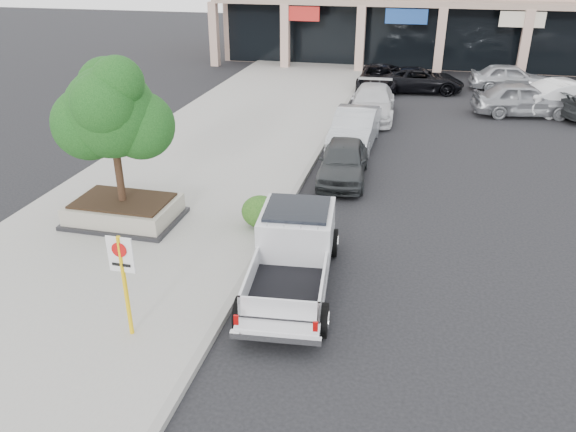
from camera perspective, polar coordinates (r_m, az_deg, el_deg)
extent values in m
plane|color=black|center=(13.15, 1.12, -9.18)|extent=(120.00, 120.00, 0.00)
cube|color=gray|center=(19.74, -10.76, 3.08)|extent=(8.00, 52.00, 0.15)
cube|color=gray|center=(18.54, 0.49, 2.03)|extent=(0.20, 52.00, 0.15)
cube|color=gray|center=(39.00, 23.32, 19.04)|extent=(40.00, 2.20, 0.35)
cube|color=tan|center=(40.58, -7.51, 17.82)|extent=(0.55, 0.55, 4.20)
cube|color=black|center=(40.28, 22.53, 15.98)|extent=(39.20, 0.08, 3.90)
cube|color=black|center=(17.38, -16.19, -0.25)|extent=(3.20, 2.20, 0.12)
cube|color=gray|center=(17.26, -16.31, 0.67)|extent=(3.00, 2.00, 0.50)
cube|color=black|center=(17.14, -16.43, 1.52)|extent=(2.70, 1.70, 0.06)
cylinder|color=black|center=(16.73, -16.90, 5.05)|extent=(0.22, 0.22, 2.20)
sphere|color=#0E350F|center=(16.29, -17.58, 9.99)|extent=(2.50, 2.50, 2.50)
sphere|color=#0E350F|center=(16.31, -14.72, 8.89)|extent=(1.90, 1.90, 1.90)
sphere|color=#0E350F|center=(16.72, -17.90, 12.46)|extent=(1.60, 1.60, 1.60)
cylinder|color=yellow|center=(11.91, -16.20, -6.93)|extent=(0.09, 0.09, 2.30)
cube|color=white|center=(11.54, -16.65, -3.78)|extent=(0.55, 0.03, 0.78)
cylinder|color=red|center=(11.46, -16.80, -3.33)|extent=(0.32, 0.01, 0.32)
ellipsoid|color=#143F12|center=(16.20, -2.83, 0.45)|extent=(1.10, 0.99, 0.93)
imported|color=#2C2F31|center=(20.00, 5.66, 5.63)|extent=(1.88, 4.17, 1.39)
imported|color=#A4A8AC|center=(23.53, 6.82, 8.85)|extent=(1.75, 4.72, 1.54)
imported|color=silver|center=(27.88, 8.57, 11.35)|extent=(2.35, 5.20, 1.48)
imported|color=black|center=(33.90, 9.20, 13.74)|extent=(2.27, 4.87, 1.35)
imported|color=#919399|center=(30.14, 22.79, 10.88)|extent=(5.01, 2.64, 1.62)
imported|color=silver|center=(31.45, 26.87, 10.71)|extent=(5.33, 3.50, 1.66)
imported|color=black|center=(33.61, 13.20, 13.32)|extent=(5.22, 2.96, 1.37)
imported|color=#A7AAB0|center=(35.46, 21.64, 12.97)|extent=(4.59, 2.17, 1.52)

